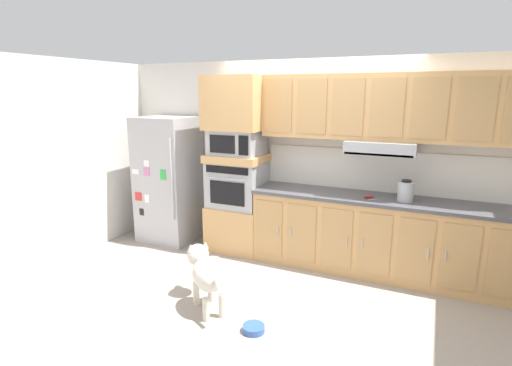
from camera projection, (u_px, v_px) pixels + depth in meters
The scene contains 17 objects.
ground_plane at pixel (282, 284), 4.43m from camera, with size 9.60×9.60×0.00m, color #9E9389.
back_kitchen_wall at pixel (314, 159), 5.13m from camera, with size 6.20×0.12×2.50m, color silver.
side_panel_left at pixel (88, 157), 5.29m from camera, with size 0.12×7.10×2.50m, color silver.
refrigerator at pixel (169, 179), 5.65m from camera, with size 0.76×0.73×1.76m.
oven_base_cabinet at pixel (238, 227), 5.41m from camera, with size 0.74×0.62×0.60m, color tan.
built_in_oven at pixel (238, 184), 5.27m from camera, with size 0.70×0.62×0.60m.
appliance_mid_shelf at pixel (237, 158), 5.20m from camera, with size 0.74×0.62×0.10m, color tan.
microwave at pixel (237, 142), 5.15m from camera, with size 0.64×0.54×0.32m.
appliance_upper_cabinet at pixel (237, 103), 5.04m from camera, with size 0.74×0.62×0.68m, color tan.
lower_cabinet_run at pixel (378, 237), 4.62m from camera, with size 2.94×0.63×0.88m.
countertop_slab at pixel (381, 199), 4.52m from camera, with size 2.98×0.64×0.04m, color #4C4C51.
backsplash_panel at pixel (386, 172), 4.72m from camera, with size 2.98×0.02×0.50m, color silver.
upper_cabinet_with_hood at pixel (388, 110), 4.41m from camera, with size 2.94×0.48×0.88m.
screwdriver at pixel (369, 197), 4.49m from camera, with size 0.17×0.17×0.03m.
electric_kettle at pixel (406, 191), 4.34m from camera, with size 0.17×0.17×0.24m.
dog at pixel (205, 271), 3.88m from camera, with size 0.72×0.63×0.59m.
dog_food_bowl at pixel (254, 328), 3.54m from camera, with size 0.20×0.20×0.06m.
Camera 1 is at (1.44, -3.81, 2.10)m, focal length 27.80 mm.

